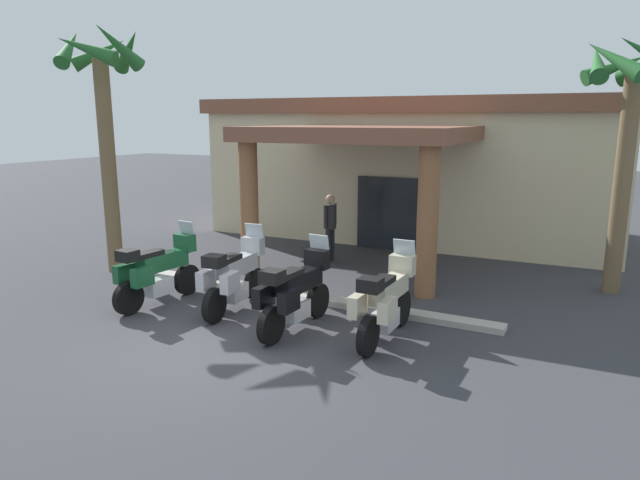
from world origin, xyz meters
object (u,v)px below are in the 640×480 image
object	(u,v)px
pedestrian	(330,223)
palm_tree_near_portico	(630,107)
motorcycle_cream	(386,301)
motorcycle_silver	(234,276)
motorcycle_black	(295,293)
motel_building	(414,166)
motorcycle_green	(157,271)
palm_tree_roadside	(104,103)

from	to	relation	value
pedestrian	palm_tree_near_portico	distance (m)	7.30
motorcycle_cream	pedestrian	xyz separation A→B (m)	(-3.28, 4.50, 0.34)
motorcycle_silver	motorcycle_black	world-z (taller)	same
motel_building	motorcycle_cream	size ratio (longest dim) A/B	5.86
motorcycle_green	motorcycle_silver	xyz separation A→B (m)	(1.60, 0.42, 0.00)
motorcycle_cream	pedestrian	distance (m)	5.58
motorcycle_black	pedestrian	world-z (taller)	pedestrian
pedestrian	palm_tree_roadside	distance (m)	6.25
palm_tree_roadside	motorcycle_green	bearing A→B (deg)	-28.26
motorcycle_green	pedestrian	xyz separation A→B (m)	(1.52, 4.84, 0.34)
motorcycle_cream	motel_building	bearing A→B (deg)	15.99
motorcycle_green	motorcycle_cream	distance (m)	4.82
motel_building	motorcycle_green	size ratio (longest dim) A/B	5.85
motel_building	pedestrian	size ratio (longest dim) A/B	7.25
motorcycle_green	motorcycle_cream	world-z (taller)	same
motel_building	palm_tree_roadside	size ratio (longest dim) A/B	2.20
motorcycle_cream	palm_tree_roadside	world-z (taller)	palm_tree_roadside
motel_building	motorcycle_green	xyz separation A→B (m)	(-2.26, -9.55, -1.51)
motorcycle_green	motorcycle_cream	xyz separation A→B (m)	(4.80, 0.33, 0.00)
motorcycle_silver	motorcycle_cream	distance (m)	3.20
palm_tree_near_portico	motorcycle_cream	bearing A→B (deg)	-125.15
motel_building	palm_tree_near_portico	distance (m)	7.59
motorcycle_green	palm_tree_near_portico	world-z (taller)	palm_tree_near_portico
motorcycle_cream	palm_tree_near_portico	xyz separation A→B (m)	(3.40, 4.83, 3.26)
motel_building	motorcycle_cream	distance (m)	9.68
motel_building	palm_tree_roadside	bearing A→B (deg)	-124.17
motorcycle_silver	palm_tree_near_portico	xyz separation A→B (m)	(6.60, 4.75, 3.26)
motorcycle_silver	pedestrian	world-z (taller)	pedestrian
motel_building	motorcycle_green	bearing A→B (deg)	-105.43
motel_building	motorcycle_silver	bearing A→B (deg)	-96.23
palm_tree_roadside	palm_tree_near_portico	bearing A→B (deg)	18.47
motorcycle_green	palm_tree_near_portico	xyz separation A→B (m)	(8.21, 5.17, 3.26)
motorcycle_green	motorcycle_cream	size ratio (longest dim) A/B	1.00
motorcycle_silver	motorcycle_cream	size ratio (longest dim) A/B	1.00
pedestrian	palm_tree_roadside	bearing A→B (deg)	46.18
motorcycle_silver	motorcycle_cream	xyz separation A→B (m)	(3.20, -0.09, 0.00)
motorcycle_green	palm_tree_near_portico	distance (m)	10.23
motorcycle_green	palm_tree_roadside	size ratio (longest dim) A/B	0.38
palm_tree_near_portico	motorcycle_silver	bearing A→B (deg)	-144.29
motel_building	motorcycle_black	xyz separation A→B (m)	(0.94, -9.52, -1.51)
motorcycle_silver	palm_tree_near_portico	distance (m)	8.76
pedestrian	motorcycle_green	bearing A→B (deg)	80.91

